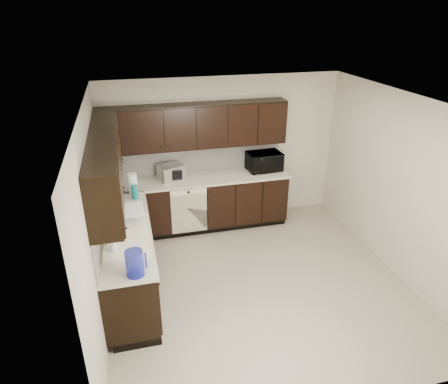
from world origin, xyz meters
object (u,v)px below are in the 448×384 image
at_px(sink, 127,246).
at_px(microwave, 264,161).
at_px(toaster_oven, 171,172).
at_px(blue_pitcher, 135,263).
at_px(storage_bin, 123,217).

bearing_deg(sink, microwave, 36.89).
height_order(sink, toaster_oven, sink).
bearing_deg(blue_pitcher, toaster_oven, 49.88).
xyz_separation_m(microwave, storage_bin, (-2.36, -1.33, -0.06)).
relative_size(toaster_oven, storage_bin, 0.77).
bearing_deg(toaster_oven, microwave, -19.30).
height_order(toaster_oven, blue_pitcher, blue_pitcher).
distance_m(toaster_oven, storage_bin, 1.53).
bearing_deg(microwave, blue_pitcher, -137.55).
height_order(microwave, toaster_oven, microwave).
bearing_deg(blue_pitcher, microwave, 22.80).
bearing_deg(blue_pitcher, sink, 72.04).
height_order(storage_bin, blue_pitcher, blue_pitcher).
distance_m(sink, blue_pitcher, 0.72).
bearing_deg(toaster_oven, storage_bin, -140.37).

